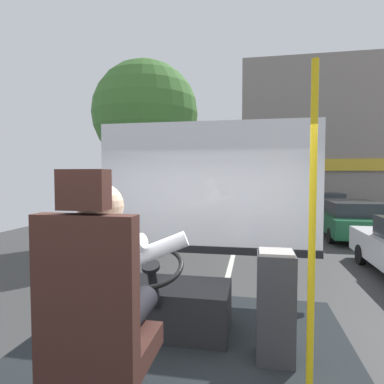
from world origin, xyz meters
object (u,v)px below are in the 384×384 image
at_px(bus_driver, 107,280).
at_px(parked_car_green, 350,218).
at_px(steering_console, 166,305).
at_px(handrail_pole, 312,228).
at_px(fare_box, 275,306).
at_px(driver_seat, 97,330).
at_px(parked_car_silver, 323,204).

relative_size(bus_driver, parked_car_green, 0.18).
distance_m(steering_console, handrail_pole, 1.48).
height_order(bus_driver, fare_box, bus_driver).
relative_size(driver_seat, parked_car_green, 0.31).
distance_m(bus_driver, parked_car_green, 11.61).
distance_m(fare_box, parked_car_green, 10.49).
relative_size(driver_seat, steering_console, 1.25).
distance_m(steering_console, parked_car_silver, 15.74).
relative_size(fare_box, parked_car_silver, 0.18).
distance_m(driver_seat, parked_car_green, 11.70).
height_order(driver_seat, handrail_pole, handrail_pole).
bearing_deg(parked_car_silver, parked_car_green, -92.11).
bearing_deg(steering_console, parked_car_silver, 74.02).
distance_m(driver_seat, handrail_pole, 1.34).
bearing_deg(parked_car_green, bus_driver, -110.91).
height_order(steering_console, parked_car_silver, steering_console).
distance_m(bus_driver, steering_console, 1.29).
xyz_separation_m(driver_seat, fare_box, (0.90, 0.96, -0.20)).
bearing_deg(handrail_pole, parked_car_silver, 78.37).
height_order(fare_box, parked_car_silver, fare_box).
height_order(bus_driver, parked_car_silver, bus_driver).
xyz_separation_m(steering_console, parked_car_green, (4.13, 9.67, -0.39)).
bearing_deg(steering_console, driver_seat, -90.00).
height_order(driver_seat, steering_console, driver_seat).
distance_m(handrail_pole, parked_car_green, 10.77).
bearing_deg(parked_car_silver, fare_box, -102.53).
xyz_separation_m(bus_driver, fare_box, (0.90, 0.85, -0.41)).
bearing_deg(steering_console, handrail_pole, -28.63).
relative_size(handrail_pole, parked_car_green, 0.46).
xyz_separation_m(driver_seat, steering_console, (-0.00, 1.25, -0.38)).
xyz_separation_m(handrail_pole, fare_box, (-0.19, 0.30, -0.62)).
height_order(driver_seat, fare_box, driver_seat).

